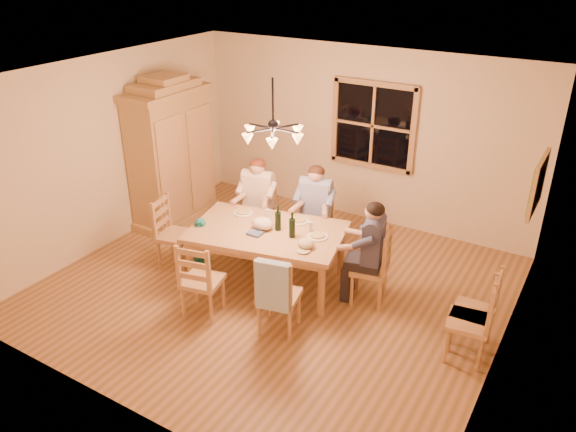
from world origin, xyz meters
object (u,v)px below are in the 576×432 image
Objects in this scene: adult_slate_man at (372,240)px; chair_spare_front at (471,324)px; chair_spare_back at (466,333)px; dining_table at (267,237)px; adult_woman at (258,192)px; chair_end_left at (176,245)px; adult_plaid_man at (315,200)px; chair_near_right at (279,307)px; wine_bottle_b at (292,225)px; chair_far_left at (259,226)px; child at (202,249)px; chair_near_left at (203,292)px; chair_far_right at (315,235)px; chair_end_right at (369,279)px; chandelier at (273,133)px; armoire at (172,157)px; wine_bottle_a at (278,218)px.

chair_spare_front is at bearing -113.97° from adult_slate_man.
adult_slate_man is 0.88× the size of chair_spare_back.
adult_woman reaches higher than dining_table.
adult_plaid_man is at bearing 117.98° from chair_end_left.
wine_bottle_b is at bearing 98.34° from chair_near_right.
adult_plaid_man is (-0.49, 1.74, 0.54)m from chair_near_right.
chair_spare_back is at bearing 4.92° from chair_near_right.
chair_far_left is 1.14m from child.
chair_spare_back is (2.25, -0.18, -0.62)m from wine_bottle_b.
chair_near_left is 3.00× the size of wine_bottle_b.
chair_end_right is (1.13, -0.68, 0.00)m from chair_far_right.
chandelier is at bearing 95.24° from chair_end_right.
armoire reaches higher than chair_far_left.
chair_end_left and chair_spare_front have the same top height.
chair_spare_back is (3.27, -0.95, 0.00)m from chair_far_left.
chair_far_right is 1.00× the size of chair_end_right.
wine_bottle_b is (0.19, -0.95, 0.62)m from chair_far_right.
wine_bottle_a reaches higher than dining_table.
chair_spare_back is at bearing -121.56° from adult_slate_man.
chair_spare_back is at bearing 3.35° from chair_near_left.
armoire is 1.97m from child.
adult_slate_man is (1.96, -0.49, 0.54)m from chair_far_left.
armoire reaches higher than dining_table.
dining_table is 2.50× the size of child.
adult_plaid_man reaches higher than dining_table.
armoire is 5.03m from chair_spare_back.
chair_near_left is 0.83m from child.
chair_spare_front is at bearing 82.01° from chair_end_left.
chair_end_right is (1.14, 0.36, -1.77)m from chandelier.
adult_slate_man reaches higher than chair_far_left.
adult_slate_man is at bearing 16.60° from wine_bottle_b.
chair_near_right is (0.66, -0.78, -0.36)m from dining_table.
adult_woman is 3.45m from chair_spare_back.
dining_table is 1.37m from chair_end_left.
chandelier reaches higher than chair_end_right.
dining_table is 2.14× the size of chair_near_right.
chair_end_right is 1.42m from adult_plaid_man.
chair_near_left is at bearing 43.26° from chair_end_left.
chair_far_right is at bearing 46.64° from adult_slate_man.
armoire is 2.63× the size of adult_woman.
chandelier is at bearing -74.68° from wine_bottle_a.
adult_slate_man reaches higher than chair_far_right.
wine_bottle_b is 2.33m from chair_spare_front.
chandelier is 0.78× the size of chair_spare_front.
chair_spare_back is (2.44, -1.13, 0.00)m from chair_far_right.
chair_end_left is 2.00m from adult_plaid_man.
child is 0.86× the size of chair_spare_back.
armoire reaches higher than chair_near_right.
chair_end_left is 3.00× the size of wine_bottle_b.
chair_end_left and chair_spare_back have the same top height.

